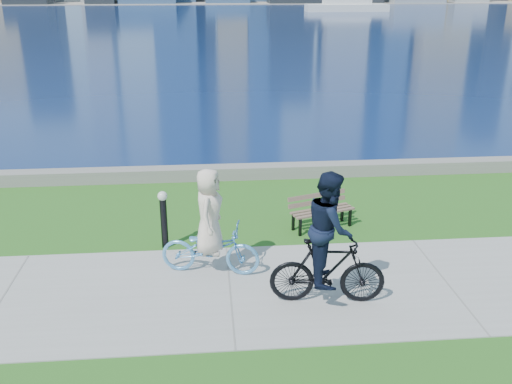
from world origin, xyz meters
TOP-DOWN VIEW (x-y plane):
  - ground at (0.00, 0.00)m, footprint 320.00×320.00m
  - concrete_path at (0.00, 0.00)m, footprint 80.00×3.50m
  - seawall at (0.00, 6.20)m, footprint 90.00×0.50m
  - bay_water at (0.00, 72.00)m, footprint 320.00×131.00m
  - far_shore at (0.00, 130.00)m, footprint 320.00×30.00m
  - ferry_far at (19.41, 88.44)m, footprint 13.52×3.86m
  - park_bench at (-1.84, 2.68)m, footprint 1.54×0.95m
  - bollard_lamp at (-5.26, 1.94)m, footprint 0.20×0.20m
  - cyclist_woman at (-4.33, 0.74)m, footprint 1.05×1.98m
  - cyclist_man at (-2.35, -0.50)m, footprint 0.82×2.02m

SIDE VIEW (x-z plane):
  - ground at x=0.00m, z-range 0.00..0.00m
  - bay_water at x=0.00m, z-range 0.00..0.01m
  - concrete_path at x=0.00m, z-range 0.00..0.02m
  - far_shore at x=0.00m, z-range 0.00..0.12m
  - seawall at x=0.00m, z-range 0.00..0.35m
  - park_bench at x=-1.84m, z-range 0.08..0.84m
  - bollard_lamp at x=-5.26m, z-range 0.09..1.33m
  - ferry_far at x=19.41m, z-range -0.15..1.68m
  - cyclist_woman at x=-4.33m, z-range -0.25..1.82m
  - cyclist_man at x=-2.35m, z-range -0.17..2.20m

